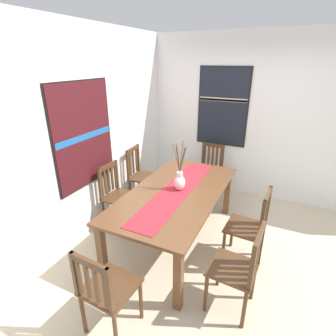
{
  "coord_description": "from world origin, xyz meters",
  "views": [
    {
      "loc": [
        -2.68,
        -0.54,
        2.27
      ],
      "look_at": [
        0.01,
        0.74,
        1.03
      ],
      "focal_mm": 28.04,
      "sensor_mm": 36.0,
      "label": 1
    }
  ],
  "objects_px": {
    "dining_table": "(176,197)",
    "chair_3": "(240,268)",
    "centerpiece_vase": "(180,181)",
    "painting_on_back_wall": "(84,135)",
    "chair_5": "(141,175)",
    "chair_0": "(209,169)",
    "painting_on_side_wall": "(223,107)",
    "chair_1": "(251,226)",
    "chair_2": "(106,290)",
    "chair_4": "(117,194)"
  },
  "relations": [
    {
      "from": "chair_1",
      "to": "painting_on_back_wall",
      "type": "height_order",
      "value": "painting_on_back_wall"
    },
    {
      "from": "chair_1",
      "to": "centerpiece_vase",
      "type": "bearing_deg",
      "value": 86.67
    },
    {
      "from": "chair_5",
      "to": "dining_table",
      "type": "bearing_deg",
      "value": -126.74
    },
    {
      "from": "chair_1",
      "to": "chair_4",
      "type": "height_order",
      "value": "chair_1"
    },
    {
      "from": "chair_0",
      "to": "dining_table",
      "type": "bearing_deg",
      "value": 179.91
    },
    {
      "from": "dining_table",
      "to": "centerpiece_vase",
      "type": "relative_size",
      "value": 3.31
    },
    {
      "from": "painting_on_back_wall",
      "to": "painting_on_side_wall",
      "type": "relative_size",
      "value": 1.0
    },
    {
      "from": "chair_1",
      "to": "chair_3",
      "type": "height_order",
      "value": "chair_1"
    },
    {
      "from": "chair_2",
      "to": "painting_on_back_wall",
      "type": "distance_m",
      "value": 1.89
    },
    {
      "from": "chair_3",
      "to": "dining_table",
      "type": "bearing_deg",
      "value": 53.11
    },
    {
      "from": "chair_4",
      "to": "painting_on_back_wall",
      "type": "relative_size",
      "value": 0.7
    },
    {
      "from": "chair_4",
      "to": "painting_on_side_wall",
      "type": "height_order",
      "value": "painting_on_side_wall"
    },
    {
      "from": "chair_2",
      "to": "chair_3",
      "type": "xyz_separation_m",
      "value": [
        0.72,
        -0.97,
        0.01
      ]
    },
    {
      "from": "chair_2",
      "to": "painting_on_back_wall",
      "type": "relative_size",
      "value": 0.68
    },
    {
      "from": "centerpiece_vase",
      "to": "chair_5",
      "type": "xyz_separation_m",
      "value": [
        0.66,
        0.97,
        -0.37
      ]
    },
    {
      "from": "chair_5",
      "to": "centerpiece_vase",
      "type": "bearing_deg",
      "value": -124.28
    },
    {
      "from": "chair_0",
      "to": "chair_5",
      "type": "height_order",
      "value": "chair_5"
    },
    {
      "from": "dining_table",
      "to": "chair_5",
      "type": "xyz_separation_m",
      "value": [
        0.71,
        0.95,
        -0.16
      ]
    },
    {
      "from": "chair_5",
      "to": "painting_on_back_wall",
      "type": "distance_m",
      "value": 1.33
    },
    {
      "from": "chair_3",
      "to": "chair_1",
      "type": "bearing_deg",
      "value": 1.26
    },
    {
      "from": "chair_3",
      "to": "chair_4",
      "type": "xyz_separation_m",
      "value": [
        0.7,
        1.87,
        -0.0
      ]
    },
    {
      "from": "centerpiece_vase",
      "to": "painting_on_back_wall",
      "type": "distance_m",
      "value": 1.34
    },
    {
      "from": "chair_3",
      "to": "chair_4",
      "type": "height_order",
      "value": "chair_3"
    },
    {
      "from": "dining_table",
      "to": "chair_2",
      "type": "height_order",
      "value": "chair_2"
    },
    {
      "from": "chair_4",
      "to": "painting_on_back_wall",
      "type": "distance_m",
      "value": 0.96
    },
    {
      "from": "centerpiece_vase",
      "to": "chair_4",
      "type": "bearing_deg",
      "value": 94.11
    },
    {
      "from": "dining_table",
      "to": "chair_3",
      "type": "xyz_separation_m",
      "value": [
        -0.72,
        -0.95,
        -0.16
      ]
    },
    {
      "from": "painting_on_side_wall",
      "to": "chair_5",
      "type": "bearing_deg",
      "value": 136.44
    },
    {
      "from": "painting_on_back_wall",
      "to": "painting_on_side_wall",
      "type": "bearing_deg",
      "value": -31.41
    },
    {
      "from": "chair_1",
      "to": "painting_on_side_wall",
      "type": "xyz_separation_m",
      "value": [
        1.79,
        0.87,
        1.02
      ]
    },
    {
      "from": "dining_table",
      "to": "chair_0",
      "type": "xyz_separation_m",
      "value": [
        1.45,
        -0.0,
        -0.16
      ]
    },
    {
      "from": "dining_table",
      "to": "chair_2",
      "type": "xyz_separation_m",
      "value": [
        -1.44,
        0.01,
        -0.17
      ]
    },
    {
      "from": "chair_1",
      "to": "chair_2",
      "type": "height_order",
      "value": "chair_1"
    },
    {
      "from": "chair_2",
      "to": "painting_on_back_wall",
      "type": "height_order",
      "value": "painting_on_back_wall"
    },
    {
      "from": "chair_5",
      "to": "painting_on_back_wall",
      "type": "xyz_separation_m",
      "value": [
        -0.96,
        0.22,
        0.89
      ]
    },
    {
      "from": "chair_1",
      "to": "chair_5",
      "type": "xyz_separation_m",
      "value": [
        0.72,
        1.89,
        -0.01
      ]
    },
    {
      "from": "chair_2",
      "to": "chair_1",
      "type": "bearing_deg",
      "value": -33.63
    },
    {
      "from": "dining_table",
      "to": "chair_3",
      "type": "bearing_deg",
      "value": -126.89
    },
    {
      "from": "chair_4",
      "to": "painting_on_back_wall",
      "type": "bearing_deg",
      "value": 131.69
    },
    {
      "from": "centerpiece_vase",
      "to": "chair_5",
      "type": "height_order",
      "value": "centerpiece_vase"
    },
    {
      "from": "chair_2",
      "to": "dining_table",
      "type": "bearing_deg",
      "value": -0.45
    },
    {
      "from": "chair_4",
      "to": "chair_5",
      "type": "distance_m",
      "value": 0.73
    },
    {
      "from": "centerpiece_vase",
      "to": "chair_2",
      "type": "bearing_deg",
      "value": 178.67
    },
    {
      "from": "chair_2",
      "to": "chair_5",
      "type": "distance_m",
      "value": 2.34
    },
    {
      "from": "chair_0",
      "to": "chair_5",
      "type": "relative_size",
      "value": 0.96
    },
    {
      "from": "chair_0",
      "to": "painting_on_side_wall",
      "type": "relative_size",
      "value": 0.7
    },
    {
      "from": "chair_2",
      "to": "painting_on_side_wall",
      "type": "distance_m",
      "value": 3.38
    },
    {
      "from": "dining_table",
      "to": "chair_4",
      "type": "bearing_deg",
      "value": 91.35
    },
    {
      "from": "painting_on_back_wall",
      "to": "chair_3",
      "type": "bearing_deg",
      "value": -102.31
    },
    {
      "from": "dining_table",
      "to": "chair_0",
      "type": "bearing_deg",
      "value": -0.09
    }
  ]
}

